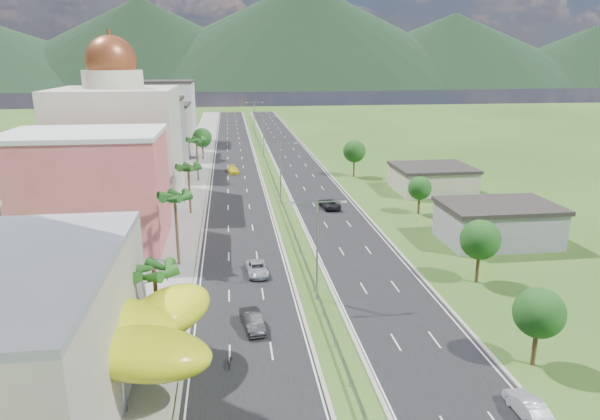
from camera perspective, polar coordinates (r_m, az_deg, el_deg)
name	(u,v)px	position (r m, az deg, el deg)	size (l,w,h in m)	color
ground	(335,347)	(49.48, 3.71, -14.36)	(500.00, 500.00, 0.00)	#2D5119
road_left	(235,162)	(134.20, -6.94, 5.07)	(11.00, 260.00, 0.04)	black
road_right	(295,161)	(135.17, -0.54, 5.26)	(11.00, 260.00, 0.04)	black
sidewalk_left	(196,163)	(134.45, -11.00, 4.93)	(7.00, 260.00, 0.12)	gray
median_guardrail	(271,174)	(116.74, -3.12, 3.85)	(0.10, 216.06, 0.76)	gray
streetlight_median_b	(317,240)	(55.63, 1.85, -3.17)	(6.04, 0.25, 11.00)	gray
streetlight_median_c	(280,166)	(94.05, -2.11, 4.74)	(6.04, 0.25, 11.00)	gray
streetlight_median_d	(263,132)	(138.34, -3.92, 8.30)	(6.04, 0.25, 11.00)	gray
streetlight_median_e	(255,114)	(182.98, -4.86, 10.12)	(6.04, 0.25, 11.00)	gray
lime_canopy	(85,333)	(44.25, -21.98, -12.10)	(18.00, 15.00, 7.40)	#D2E015
pink_shophouse	(88,191)	(78.31, -21.63, 1.91)	(20.00, 15.00, 15.00)	#D55A57
domed_building	(118,139)	(99.71, -18.80, 7.23)	(20.00, 20.00, 28.70)	beige
midrise_grey	(146,137)	(124.40, -16.08, 7.45)	(16.00, 15.00, 16.00)	gray
midrise_beige	(159,131)	(146.20, -14.83, 8.12)	(16.00, 15.00, 13.00)	#AB9D8C
midrise_white	(167,113)	(168.63, -13.96, 10.00)	(16.00, 15.00, 18.00)	silver
shed_near	(497,225)	(79.49, 20.31, -1.51)	(15.00, 10.00, 5.00)	gray
shed_far	(432,180)	(106.75, 13.91, 3.13)	(14.00, 12.00, 4.40)	#AB9D8C
palm_tree_b	(154,274)	(47.85, -15.28, -6.60)	(3.60, 3.60, 8.10)	#47301C
palm_tree_c	(175,199)	(66.29, -13.21, 1.13)	(3.60, 3.60, 9.60)	#47301C
palm_tree_d	(188,169)	(88.85, -11.83, 4.27)	(3.60, 3.60, 8.60)	#47301C
palm_tree_e	(196,142)	(113.30, -11.00, 7.16)	(3.60, 3.60, 9.40)	#47301C
leafy_tree_lfar	(202,138)	(138.40, -10.39, 7.59)	(4.90, 4.90, 8.05)	#47301C
leafy_tree_ra	(539,313)	(48.71, 24.14, -10.00)	(4.20, 4.20, 6.90)	#47301C
leafy_tree_rb	(480,240)	(63.69, 18.67, -3.02)	(4.55, 4.55, 7.47)	#47301C
leafy_tree_rc	(420,188)	(89.81, 12.66, 2.27)	(3.85, 3.85, 6.33)	#47301C
leafy_tree_rd	(354,151)	(116.62, 5.82, 6.26)	(4.90, 4.90, 8.05)	#47301C
mountain_ridge	(304,87)	(497.27, 0.41, 13.00)	(860.00, 140.00, 90.00)	black
car_dark_left	(252,321)	(52.09, -5.12, -11.69)	(1.70, 4.87, 1.61)	black
car_silver_mid_left	(257,269)	(64.23, -4.62, -6.25)	(2.37, 5.14, 1.43)	#A8AAB0
car_yellow_far_left	(233,170)	(121.34, -7.14, 4.29)	(2.09, 5.14, 1.49)	yellow
car_silver_right	(528,407)	(44.03, 23.16, -18.74)	(1.59, 4.57, 1.51)	#B5B7BD
car_dark_far_right	(329,204)	(91.97, 3.14, 0.69)	(2.66, 5.78, 1.61)	black
motorcycle	(230,360)	(46.70, -7.46, -15.61)	(0.53, 1.75, 1.12)	black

